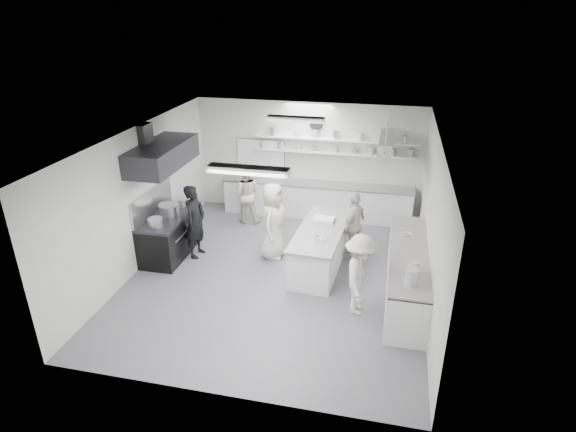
% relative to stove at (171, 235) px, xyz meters
% --- Properties ---
extents(floor, '(6.00, 7.00, 0.02)m').
position_rel_stove_xyz_m(floor, '(2.60, -0.40, -0.46)').
color(floor, gray).
rests_on(floor, ground).
extents(ceiling, '(6.00, 7.00, 0.02)m').
position_rel_stove_xyz_m(ceiling, '(2.60, -0.40, 2.56)').
color(ceiling, white).
rests_on(ceiling, wall_back).
extents(wall_back, '(6.00, 0.04, 3.00)m').
position_rel_stove_xyz_m(wall_back, '(2.60, 3.10, 1.05)').
color(wall_back, silver).
rests_on(wall_back, floor).
extents(wall_front, '(6.00, 0.04, 3.00)m').
position_rel_stove_xyz_m(wall_front, '(2.60, -3.90, 1.05)').
color(wall_front, silver).
rests_on(wall_front, floor).
extents(wall_left, '(0.04, 7.00, 3.00)m').
position_rel_stove_xyz_m(wall_left, '(-0.40, -0.40, 1.05)').
color(wall_left, silver).
rests_on(wall_left, floor).
extents(wall_right, '(0.04, 7.00, 3.00)m').
position_rel_stove_xyz_m(wall_right, '(5.60, -0.40, 1.05)').
color(wall_right, silver).
rests_on(wall_right, floor).
extents(stove, '(0.80, 1.80, 0.90)m').
position_rel_stove_xyz_m(stove, '(0.00, 0.00, 0.00)').
color(stove, black).
rests_on(stove, floor).
extents(exhaust_hood, '(0.85, 2.00, 0.50)m').
position_rel_stove_xyz_m(exhaust_hood, '(0.00, -0.00, 1.90)').
color(exhaust_hood, '#2A2A2E').
rests_on(exhaust_hood, wall_left).
extents(back_counter, '(5.00, 0.60, 0.92)m').
position_rel_stove_xyz_m(back_counter, '(2.90, 2.80, 0.01)').
color(back_counter, white).
rests_on(back_counter, floor).
extents(shelf_lower, '(4.20, 0.26, 0.04)m').
position_rel_stove_xyz_m(shelf_lower, '(3.30, 2.97, 1.30)').
color(shelf_lower, white).
rests_on(shelf_lower, wall_back).
extents(shelf_upper, '(4.20, 0.26, 0.04)m').
position_rel_stove_xyz_m(shelf_upper, '(3.30, 2.97, 1.65)').
color(shelf_upper, white).
rests_on(shelf_upper, wall_back).
extents(pass_through_window, '(1.30, 0.04, 1.00)m').
position_rel_stove_xyz_m(pass_through_window, '(1.30, 3.08, 1.00)').
color(pass_through_window, black).
rests_on(pass_through_window, wall_back).
extents(wall_clock, '(0.32, 0.05, 0.32)m').
position_rel_stove_xyz_m(wall_clock, '(2.80, 3.06, 2.00)').
color(wall_clock, white).
rests_on(wall_clock, wall_back).
extents(right_counter, '(0.74, 3.30, 0.94)m').
position_rel_stove_xyz_m(right_counter, '(5.25, -0.60, 0.02)').
color(right_counter, white).
rests_on(right_counter, floor).
extents(pot_rack, '(0.30, 1.60, 0.40)m').
position_rel_stove_xyz_m(pot_rack, '(4.60, 2.00, 1.85)').
color(pot_rack, '#B1B2B3').
rests_on(pot_rack, ceiling).
extents(light_fixture_front, '(1.30, 0.25, 0.10)m').
position_rel_stove_xyz_m(light_fixture_front, '(2.60, -2.20, 2.49)').
color(light_fixture_front, white).
rests_on(light_fixture_front, ceiling).
extents(light_fixture_rear, '(1.30, 0.25, 0.10)m').
position_rel_stove_xyz_m(light_fixture_rear, '(2.60, 1.40, 2.49)').
color(light_fixture_rear, white).
rests_on(light_fixture_rear, ceiling).
extents(prep_island, '(1.01, 2.36, 0.85)m').
position_rel_stove_xyz_m(prep_island, '(3.42, 0.15, -0.02)').
color(prep_island, white).
rests_on(prep_island, floor).
extents(stove_pot, '(0.45, 0.45, 0.28)m').
position_rel_stove_xyz_m(stove_pot, '(0.00, 0.06, 0.60)').
color(stove_pot, '#B1B2B3').
rests_on(stove_pot, stove).
extents(cook_stove, '(0.46, 0.65, 1.69)m').
position_rel_stove_xyz_m(cook_stove, '(0.61, 0.04, 0.40)').
color(cook_stove, black).
rests_on(cook_stove, floor).
extents(cook_back, '(0.82, 0.67, 1.57)m').
position_rel_stove_xyz_m(cook_back, '(1.17, 2.05, 0.33)').
color(cook_back, silver).
rests_on(cook_back, floor).
extents(cook_island_left, '(0.64, 0.91, 1.75)m').
position_rel_stove_xyz_m(cook_island_left, '(2.31, 0.38, 0.43)').
color(cook_island_left, silver).
rests_on(cook_island_left, floor).
extents(cook_island_right, '(0.70, 1.00, 1.57)m').
position_rel_stove_xyz_m(cook_island_right, '(4.06, 0.75, 0.34)').
color(cook_island_right, silver).
rests_on(cook_island_right, floor).
extents(cook_right, '(0.59, 1.02, 1.57)m').
position_rel_stove_xyz_m(cook_right, '(4.37, -1.34, 0.34)').
color(cook_right, silver).
rests_on(cook_right, floor).
extents(bowl_island_a, '(0.32, 0.32, 0.07)m').
position_rel_stove_xyz_m(bowl_island_a, '(3.50, -0.30, 0.43)').
color(bowl_island_a, '#B1B2B3').
rests_on(bowl_island_a, prep_island).
extents(bowl_island_b, '(0.22, 0.22, 0.06)m').
position_rel_stove_xyz_m(bowl_island_b, '(3.47, -0.46, 0.43)').
color(bowl_island_b, white).
rests_on(bowl_island_b, prep_island).
extents(bowl_right, '(0.28, 0.28, 0.05)m').
position_rel_stove_xyz_m(bowl_right, '(5.18, 0.13, 0.52)').
color(bowl_right, white).
rests_on(bowl_right, right_counter).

